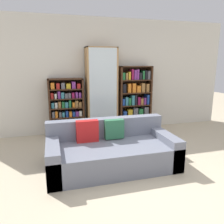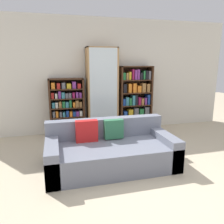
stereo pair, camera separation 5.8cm
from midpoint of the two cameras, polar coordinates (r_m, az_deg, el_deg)
name	(u,v)px [view 1 (the left image)]	position (r m, az deg, el deg)	size (l,w,h in m)	color
ground_plane	(150,181)	(3.35, 9.29, -17.25)	(16.00, 16.00, 0.00)	beige
wall_back	(106,76)	(5.40, -2.01, 9.36)	(6.37, 0.06, 2.70)	silver
couch	(111,151)	(3.62, -0.73, -10.14)	(2.04, 0.99, 0.75)	slate
bookshelf_left	(67,108)	(5.14, -12.11, 0.92)	(0.78, 0.32, 1.33)	#3D2314
display_cabinet	(102,91)	(5.18, -3.08, 5.43)	(0.72, 0.36, 2.02)	#AD7F4C
bookshelf_right	(134,100)	(5.47, 5.58, 3.11)	(0.81, 0.32, 1.59)	#3D2314
wine_bottle	(126,132)	(4.95, 3.34, -5.30)	(0.07, 0.07, 0.33)	#143819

